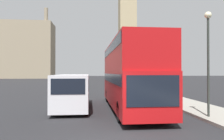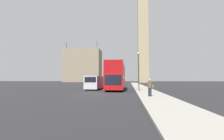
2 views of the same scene
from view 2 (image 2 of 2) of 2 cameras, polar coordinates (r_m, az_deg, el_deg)
The scene contains 9 objects.
ground_plane at distance 18.48m, azimuth -6.46°, elevation -8.90°, with size 300.00×300.00×0.00m, color black.
sidewalk_strip at distance 18.17m, azimuth 14.14°, elevation -8.67°, with size 2.97×120.00×0.15m.
clock_tower at distance 91.37m, azimuth 11.60°, elevation 17.91°, with size 6.02×6.19×68.86m.
building_block_distant at distance 111.20m, azimuth -11.05°, elevation 1.52°, with size 26.06×12.37×28.41m.
red_double_decker_bus at distance 25.24m, azimuth 1.68°, elevation -2.03°, with size 2.62×11.04×4.36m.
white_van at distance 26.02m, azimuth -6.61°, elevation -4.67°, with size 2.14×6.19×2.28m.
pedestrian at distance 14.39m, azimuth 14.24°, elevation -6.50°, with size 0.52×0.36×1.61m.
street_lamp at distance 21.64m, azimuth 10.12°, elevation 1.85°, with size 0.36×0.36×5.45m.
parked_sedan at distance 50.00m, azimuth -1.28°, elevation -4.87°, with size 1.73×4.72×1.46m.
Camera 2 is at (4.10, -17.94, 1.68)m, focal length 24.00 mm.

